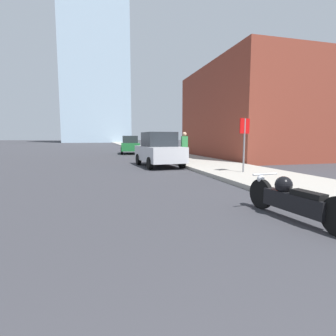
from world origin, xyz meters
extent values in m
cube|color=#9E998E|center=(5.52, 40.00, 0.07)|extent=(3.43, 240.00, 0.15)
cube|color=brown|center=(14.28, 19.18, 3.44)|extent=(13.68, 11.51, 6.88)
cube|color=#9EB7CC|center=(-0.58, 99.51, 37.33)|extent=(21.96, 21.96, 74.66)
cylinder|color=black|center=(2.99, 5.65, 0.32)|extent=(0.17, 0.65, 0.64)
cube|color=black|center=(3.08, 4.77, 0.34)|extent=(0.38, 1.37, 0.32)
sphere|color=black|center=(3.05, 5.04, 0.63)|extent=(0.33, 0.33, 0.33)
cube|color=black|center=(3.11, 4.48, 0.55)|extent=(0.28, 0.64, 0.10)
sphere|color=silver|center=(2.99, 5.68, 0.65)|extent=(0.16, 0.16, 0.16)
cylinder|color=silver|center=(3.00, 5.56, 0.77)|extent=(0.62, 0.10, 0.04)
cube|color=#BCBCC1|center=(2.74, 14.51, 0.69)|extent=(2.09, 4.06, 0.77)
cube|color=#23282D|center=(2.74, 14.51, 1.46)|extent=(1.65, 2.00, 0.75)
cylinder|color=black|center=(1.81, 15.66, 0.30)|extent=(0.25, 0.62, 0.61)
cylinder|color=black|center=(3.48, 15.79, 0.30)|extent=(0.25, 0.62, 0.61)
cylinder|color=black|center=(2.01, 13.23, 0.30)|extent=(0.25, 0.62, 0.61)
cylinder|color=black|center=(3.68, 13.37, 0.30)|extent=(0.25, 0.62, 0.61)
cube|color=#1E6B33|center=(2.59, 26.32, 0.69)|extent=(2.02, 4.14, 0.73)
cube|color=#23282D|center=(2.59, 26.32, 1.39)|extent=(1.58, 2.04, 0.68)
cylinder|color=black|center=(1.91, 27.63, 0.33)|extent=(0.26, 0.67, 0.65)
cylinder|color=black|center=(3.49, 27.49, 0.33)|extent=(0.26, 0.67, 0.65)
cylinder|color=black|center=(1.69, 25.16, 0.33)|extent=(0.26, 0.67, 0.65)
cylinder|color=black|center=(3.26, 25.02, 0.33)|extent=(0.26, 0.67, 0.65)
cylinder|color=slate|center=(5.27, 10.19, 1.23)|extent=(0.07, 0.07, 2.15)
cube|color=red|center=(5.27, 10.19, 2.00)|extent=(0.57, 0.26, 0.60)
cube|color=#1E2347|center=(4.50, 15.45, 0.56)|extent=(0.29, 0.20, 0.83)
cube|color=#2D7F42|center=(4.50, 15.45, 1.30)|extent=(0.36, 0.20, 0.65)
sphere|color=tan|center=(4.50, 15.45, 1.75)|extent=(0.24, 0.24, 0.24)
camera|label=1|loc=(-0.39, 0.79, 1.53)|focal=28.00mm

